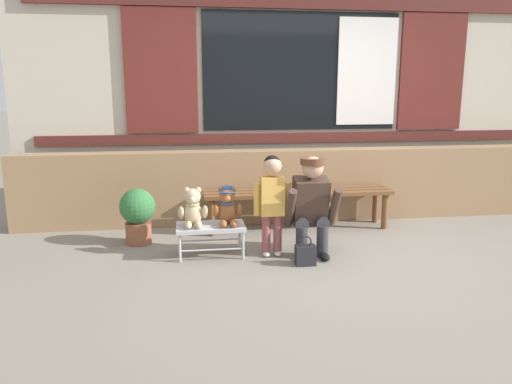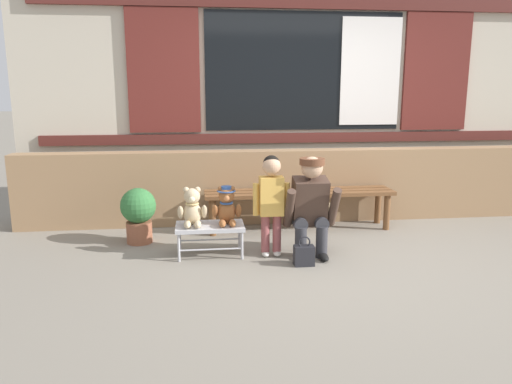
{
  "view_description": "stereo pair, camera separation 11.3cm",
  "coord_description": "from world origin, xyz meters",
  "views": [
    {
      "loc": [
        -1.43,
        -4.23,
        1.57
      ],
      "look_at": [
        -0.74,
        0.54,
        0.55
      ],
      "focal_mm": 34.86,
      "sensor_mm": 36.0,
      "label": 1
    },
    {
      "loc": [
        -1.32,
        -4.24,
        1.57
      ],
      "look_at": [
        -0.74,
        0.54,
        0.55
      ],
      "focal_mm": 34.86,
      "sensor_mm": 36.0,
      "label": 2
    }
  ],
  "objects": [
    {
      "name": "ground_plane",
      "position": [
        0.0,
        0.0,
        0.0
      ],
      "size": [
        60.0,
        60.0,
        0.0
      ],
      "primitive_type": "plane",
      "color": "gray"
    },
    {
      "name": "brick_low_wall",
      "position": [
        0.0,
        1.43,
        0.42
      ],
      "size": [
        6.72,
        0.25,
        0.85
      ],
      "primitive_type": "cube",
      "color": "#997551",
      "rests_on": "ground"
    },
    {
      "name": "shop_facade",
      "position": [
        0.0,
        1.94,
        1.76
      ],
      "size": [
        6.86,
        0.26,
        3.51
      ],
      "color": "beige",
      "rests_on": "ground"
    },
    {
      "name": "wooden_bench_long",
      "position": [
        -0.2,
        1.06,
        0.37
      ],
      "size": [
        2.1,
        0.4,
        0.44
      ],
      "color": "brown",
      "rests_on": "ground"
    },
    {
      "name": "small_display_bench",
      "position": [
        -1.21,
        0.29,
        0.27
      ],
      "size": [
        0.64,
        0.36,
        0.3
      ],
      "color": "#BCBCC1",
      "rests_on": "ground"
    },
    {
      "name": "teddy_bear_plain",
      "position": [
        -1.37,
        0.29,
        0.46
      ],
      "size": [
        0.28,
        0.26,
        0.36
      ],
      "color": "#CCB289",
      "rests_on": "small_display_bench"
    },
    {
      "name": "teddy_bear_with_hat",
      "position": [
        -1.05,
        0.29,
        0.47
      ],
      "size": [
        0.28,
        0.27,
        0.36
      ],
      "color": "#93562D",
      "rests_on": "small_display_bench"
    },
    {
      "name": "child_standing",
      "position": [
        -0.64,
        0.2,
        0.59
      ],
      "size": [
        0.35,
        0.18,
        0.96
      ],
      "color": "#994C4C",
      "rests_on": "ground"
    },
    {
      "name": "adult_crouching",
      "position": [
        -0.27,
        0.18,
        0.48
      ],
      "size": [
        0.5,
        0.49,
        0.95
      ],
      "color": "#333338",
      "rests_on": "ground"
    },
    {
      "name": "handbag_on_ground",
      "position": [
        -0.39,
        -0.09,
        0.1
      ],
      "size": [
        0.18,
        0.11,
        0.27
      ],
      "color": "#232328",
      "rests_on": "ground"
    },
    {
      "name": "potted_plant",
      "position": [
        -1.92,
        0.76,
        0.32
      ],
      "size": [
        0.36,
        0.36,
        0.57
      ],
      "color": "brown",
      "rests_on": "ground"
    }
  ]
}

